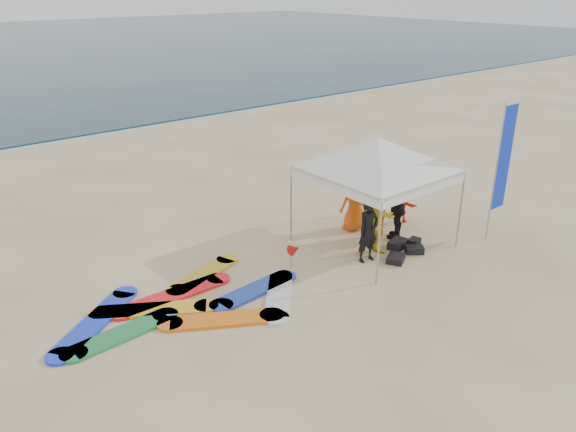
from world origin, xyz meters
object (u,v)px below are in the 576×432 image
at_px(feather_flag, 503,160).
at_px(canopy_tent, 379,138).
at_px(surfboard_spread, 186,305).
at_px(person_black_a, 368,231).
at_px(person_orange_a, 379,207).
at_px(marker_pennant, 295,249).
at_px(person_black_b, 398,208).
at_px(person_seated, 402,206).
at_px(person_yellow, 377,220).
at_px(person_orange_b, 355,199).

bearing_deg(feather_flag, canopy_tent, 147.63).
relative_size(canopy_tent, surfboard_spread, 0.80).
xyz_separation_m(person_black_a, canopy_tent, (0.87, 0.60, 2.09)).
bearing_deg(person_orange_a, marker_pennant, 27.93).
distance_m(person_black_a, person_black_b, 1.69).
xyz_separation_m(person_black_b, person_seated, (0.99, 0.65, -0.40)).
distance_m(person_black_a, canopy_tent, 2.34).
distance_m(person_yellow, person_black_b, 1.26).
xyz_separation_m(person_yellow, canopy_tent, (0.45, 0.49, 1.96)).
bearing_deg(person_orange_b, person_black_a, 53.72).
distance_m(person_black_a, feather_flag, 4.17).
bearing_deg(feather_flag, person_seated, 115.86).
xyz_separation_m(person_orange_b, feather_flag, (2.61, -2.80, 1.30)).
relative_size(canopy_tent, feather_flag, 1.18).
bearing_deg(person_orange_a, person_seated, -143.62).
height_order(person_yellow, canopy_tent, canopy_tent).
distance_m(person_orange_a, person_black_b, 0.52).
distance_m(person_black_a, person_seated, 2.86).
bearing_deg(canopy_tent, person_seated, 15.80).
bearing_deg(feather_flag, person_black_b, 141.78).
distance_m(canopy_tent, marker_pennant, 3.51).
bearing_deg(person_seated, person_black_a, 85.93).
xyz_separation_m(feather_flag, marker_pennant, (-5.40, 2.08, -1.73)).
xyz_separation_m(person_yellow, marker_pennant, (-2.08, 0.76, -0.46)).
relative_size(person_black_b, marker_pennant, 2.73).
distance_m(person_yellow, person_orange_a, 1.25).
height_order(person_orange_b, person_seated, person_orange_b).
relative_size(person_black_a, marker_pennant, 2.58).
bearing_deg(person_black_b, marker_pennant, -33.01).
xyz_separation_m(person_orange_a, feather_flag, (2.35, -2.12, 1.41)).
height_order(person_black_a, surfboard_spread, person_black_a).
height_order(person_orange_a, canopy_tent, canopy_tent).
height_order(person_black_a, person_seated, person_black_a).
height_order(person_orange_b, feather_flag, feather_flag).
bearing_deg(person_yellow, person_black_a, -141.59).
relative_size(person_seated, surfboard_spread, 0.17).
height_order(person_black_b, feather_flag, feather_flag).
bearing_deg(person_black_a, feather_flag, -13.75).
relative_size(person_orange_a, canopy_tent, 0.37).
bearing_deg(person_seated, person_orange_a, 72.25).
xyz_separation_m(person_orange_a, person_seated, (1.23, 0.20, -0.34)).
bearing_deg(marker_pennant, person_black_b, -7.36).
bearing_deg(surfboard_spread, feather_flag, -14.71).
distance_m(canopy_tent, feather_flag, 3.47).
bearing_deg(person_seated, person_orange_b, 44.95).
xyz_separation_m(person_yellow, person_seated, (2.20, 0.99, -0.48)).
distance_m(person_black_a, surfboard_spread, 4.84).
bearing_deg(person_black_a, person_seated, 26.97).
xyz_separation_m(canopy_tent, surfboard_spread, (-5.54, 0.39, -2.88)).
bearing_deg(feather_flag, marker_pennant, 158.88).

